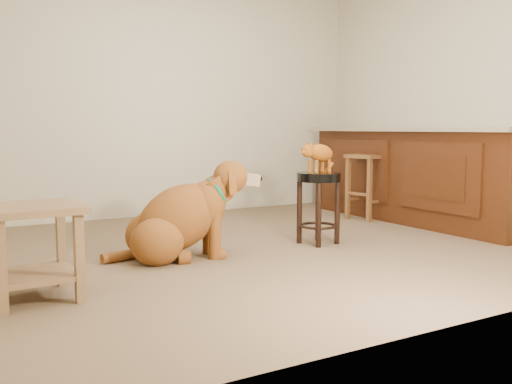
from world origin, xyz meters
TOP-DOWN VIEW (x-y plane):
  - floor at (0.00, 0.00)m, footprint 4.50×4.00m
  - room_shell at (0.00, 0.00)m, footprint 4.54×4.04m
  - cabinet_run at (1.94, 0.30)m, footprint 0.70×2.56m
  - padded_stool at (0.43, -0.11)m, footprint 0.35×0.35m
  - wood_stool at (1.62, 0.66)m, footprint 0.40×0.40m
  - side_table at (-1.81, -0.55)m, footprint 0.52×0.52m
  - golden_retriever at (-0.74, -0.04)m, footprint 1.16×0.63m
  - tabby_kitten at (0.42, -0.11)m, footprint 0.43×0.22m

SIDE VIEW (x-z plane):
  - floor at x=0.00m, z-range -0.01..0.01m
  - golden_retriever at x=-0.74m, z-range -0.09..0.65m
  - side_table at x=-1.81m, z-range 0.08..0.60m
  - wood_stool at x=1.62m, z-range 0.01..0.68m
  - padded_stool at x=0.43m, z-range 0.12..0.70m
  - cabinet_run at x=1.94m, z-range -0.03..0.91m
  - tabby_kitten at x=0.42m, z-range 0.59..0.87m
  - room_shell at x=0.00m, z-range 0.37..2.99m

